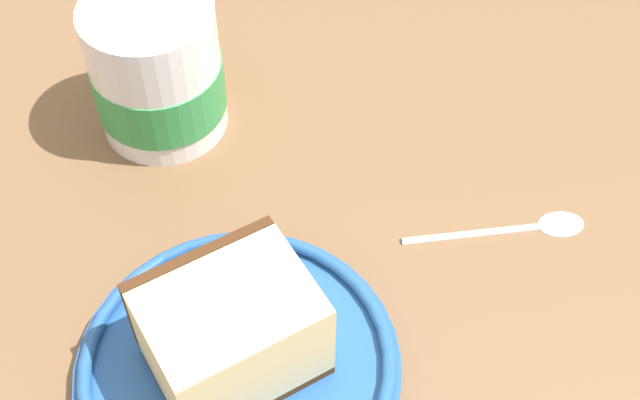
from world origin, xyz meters
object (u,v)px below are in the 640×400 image
at_px(cake_slice, 231,331).
at_px(teaspoon, 534,224).
at_px(small_plate, 238,365).
at_px(tea_mug, 157,70).

bearing_deg(cake_slice, teaspoon, -18.78).
height_order(small_plate, teaspoon, small_plate).
height_order(cake_slice, tea_mug, tea_mug).
xyz_separation_m(small_plate, teaspoon, (0.19, -0.06, -0.01)).
height_order(cake_slice, teaspoon, cake_slice).
xyz_separation_m(tea_mug, teaspoon, (0.09, -0.24, -0.04)).
relative_size(small_plate, tea_mug, 1.77).
relative_size(cake_slice, tea_mug, 1.01).
xyz_separation_m(cake_slice, tea_mug, (0.10, 0.17, 0.00)).
bearing_deg(tea_mug, small_plate, -119.84).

